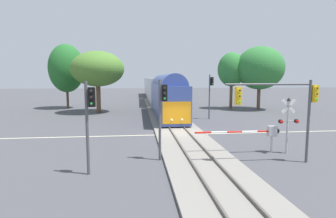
{
  "coord_description": "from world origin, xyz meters",
  "views": [
    {
      "loc": [
        -3.71,
        -23.57,
        5.03
      ],
      "look_at": [
        -0.78,
        2.61,
        2.0
      ],
      "focal_mm": 29.06,
      "sensor_mm": 36.0,
      "label": 1
    }
  ],
  "objects_px": {
    "pine_left_background": "(66,68)",
    "oak_far_right": "(232,70)",
    "oak_behind_train": "(98,69)",
    "traffic_signal_near_left": "(89,113)",
    "traffic_signal_near_right": "(285,101)",
    "crossing_gate_near": "(263,132)",
    "commuter_train": "(156,89)",
    "crossing_signal_mast": "(288,119)",
    "maple_right_background": "(260,68)",
    "traffic_signal_median": "(162,107)",
    "traffic_signal_far_side": "(211,89)"
  },
  "relations": [
    {
      "from": "crossing_signal_mast",
      "to": "traffic_signal_near_right",
      "type": "distance_m",
      "value": 2.82
    },
    {
      "from": "pine_left_background",
      "to": "oak_far_right",
      "type": "xyz_separation_m",
      "value": [
        26.66,
        -3.41,
        -0.23
      ]
    },
    {
      "from": "crossing_gate_near",
      "to": "oak_far_right",
      "type": "xyz_separation_m",
      "value": [
        6.82,
        25.73,
        4.94
      ]
    },
    {
      "from": "commuter_train",
      "to": "traffic_signal_median",
      "type": "height_order",
      "value": "commuter_train"
    },
    {
      "from": "traffic_signal_far_side",
      "to": "maple_right_background",
      "type": "distance_m",
      "value": 14.16
    },
    {
      "from": "commuter_train",
      "to": "traffic_signal_far_side",
      "type": "relative_size",
      "value": 11.35
    },
    {
      "from": "crossing_gate_near",
      "to": "oak_behind_train",
      "type": "height_order",
      "value": "oak_behind_train"
    },
    {
      "from": "traffic_signal_near_right",
      "to": "maple_right_background",
      "type": "distance_m",
      "value": 28.81
    },
    {
      "from": "traffic_signal_far_side",
      "to": "oak_behind_train",
      "type": "bearing_deg",
      "value": 151.2
    },
    {
      "from": "traffic_signal_near_left",
      "to": "traffic_signal_near_right",
      "type": "bearing_deg",
      "value": 3.39
    },
    {
      "from": "oak_far_right",
      "to": "commuter_train",
      "type": "bearing_deg",
      "value": 135.2
    },
    {
      "from": "traffic_signal_near_right",
      "to": "maple_right_background",
      "type": "bearing_deg",
      "value": 67.99
    },
    {
      "from": "commuter_train",
      "to": "maple_right_background",
      "type": "height_order",
      "value": "maple_right_background"
    },
    {
      "from": "crossing_signal_mast",
      "to": "traffic_signal_near_right",
      "type": "xyz_separation_m",
      "value": [
        -1.43,
        -1.97,
        1.42
      ]
    },
    {
      "from": "crossing_gate_near",
      "to": "traffic_signal_median",
      "type": "bearing_deg",
      "value": -172.08
    },
    {
      "from": "commuter_train",
      "to": "oak_behind_train",
      "type": "distance_m",
      "value": 17.32
    },
    {
      "from": "pine_left_background",
      "to": "maple_right_background",
      "type": "distance_m",
      "value": 31.08
    },
    {
      "from": "oak_far_right",
      "to": "oak_behind_train",
      "type": "xyz_separation_m",
      "value": [
        -20.8,
        -2.77,
        -0.06
      ]
    },
    {
      "from": "commuter_train",
      "to": "traffic_signal_near_left",
      "type": "bearing_deg",
      "value": -98.75
    },
    {
      "from": "traffic_signal_median",
      "to": "pine_left_background",
      "type": "bearing_deg",
      "value": 113.3
    },
    {
      "from": "oak_far_right",
      "to": "oak_behind_train",
      "type": "distance_m",
      "value": 20.99
    },
    {
      "from": "oak_behind_train",
      "to": "traffic_signal_near_left",
      "type": "bearing_deg",
      "value": -83.0
    },
    {
      "from": "crossing_gate_near",
      "to": "oak_behind_train",
      "type": "distance_m",
      "value": 27.33
    },
    {
      "from": "oak_behind_train",
      "to": "crossing_signal_mast",
      "type": "bearing_deg",
      "value": -56.43
    },
    {
      "from": "crossing_signal_mast",
      "to": "maple_right_background",
      "type": "height_order",
      "value": "maple_right_background"
    },
    {
      "from": "traffic_signal_near_right",
      "to": "traffic_signal_median",
      "type": "bearing_deg",
      "value": 168.44
    },
    {
      "from": "traffic_signal_near_left",
      "to": "pine_left_background",
      "type": "xyz_separation_m",
      "value": [
        -9.04,
        32.17,
        3.3
      ]
    },
    {
      "from": "traffic_signal_near_left",
      "to": "pine_left_background",
      "type": "distance_m",
      "value": 33.58
    },
    {
      "from": "traffic_signal_near_right",
      "to": "traffic_signal_near_left",
      "type": "bearing_deg",
      "value": -176.61
    },
    {
      "from": "traffic_signal_median",
      "to": "oak_behind_train",
      "type": "bearing_deg",
      "value": 106.55
    },
    {
      "from": "crossing_signal_mast",
      "to": "oak_far_right",
      "type": "bearing_deg",
      "value": 78.55
    },
    {
      "from": "maple_right_background",
      "to": "crossing_signal_mast",
      "type": "bearing_deg",
      "value": -110.74
    },
    {
      "from": "crossing_gate_near",
      "to": "maple_right_background",
      "type": "relative_size",
      "value": 0.59
    },
    {
      "from": "commuter_train",
      "to": "oak_far_right",
      "type": "distance_m",
      "value": 16.51
    },
    {
      "from": "oak_behind_train",
      "to": "pine_left_background",
      "type": "bearing_deg",
      "value": 133.43
    },
    {
      "from": "commuter_train",
      "to": "crossing_gate_near",
      "type": "xyz_separation_m",
      "value": [
        4.62,
        -37.09,
        -1.35
      ]
    },
    {
      "from": "commuter_train",
      "to": "crossing_signal_mast",
      "type": "height_order",
      "value": "commuter_train"
    },
    {
      "from": "traffic_signal_median",
      "to": "pine_left_background",
      "type": "height_order",
      "value": "pine_left_background"
    },
    {
      "from": "traffic_signal_far_side",
      "to": "traffic_signal_near_left",
      "type": "height_order",
      "value": "traffic_signal_far_side"
    },
    {
      "from": "traffic_signal_near_right",
      "to": "traffic_signal_near_left",
      "type": "distance_m",
      "value": 10.92
    },
    {
      "from": "crossing_gate_near",
      "to": "crossing_signal_mast",
      "type": "distance_m",
      "value": 1.82
    },
    {
      "from": "crossing_signal_mast",
      "to": "traffic_signal_far_side",
      "type": "xyz_separation_m",
      "value": [
        -1.06,
        15.42,
        1.33
      ]
    },
    {
      "from": "traffic_signal_near_right",
      "to": "oak_far_right",
      "type": "xyz_separation_m",
      "value": [
        6.72,
        28.12,
        2.61
      ]
    },
    {
      "from": "traffic_signal_far_side",
      "to": "traffic_signal_near_right",
      "type": "relative_size",
      "value": 0.98
    },
    {
      "from": "crossing_gate_near",
      "to": "crossing_signal_mast",
      "type": "bearing_deg",
      "value": -15.07
    },
    {
      "from": "oak_far_right",
      "to": "maple_right_background",
      "type": "bearing_deg",
      "value": -20.91
    },
    {
      "from": "traffic_signal_near_left",
      "to": "oak_far_right",
      "type": "relative_size",
      "value": 0.53
    },
    {
      "from": "crossing_signal_mast",
      "to": "traffic_signal_near_left",
      "type": "xyz_separation_m",
      "value": [
        -12.32,
        -2.62,
        0.96
      ]
    },
    {
      "from": "traffic_signal_median",
      "to": "oak_far_right",
      "type": "relative_size",
      "value": 0.54
    },
    {
      "from": "traffic_signal_median",
      "to": "maple_right_background",
      "type": "distance_m",
      "value": 30.94
    }
  ]
}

